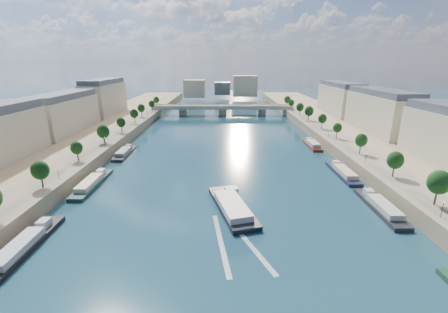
{
  "coord_description": "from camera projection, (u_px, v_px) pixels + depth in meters",
  "views": [
    {
      "loc": [
        -0.37,
        -19.29,
        40.89
      ],
      "look_at": [
        0.38,
        94.51,
        5.0
      ],
      "focal_mm": 24.0,
      "sensor_mm": 36.0,
      "label": 1
    }
  ],
  "objects": [
    {
      "name": "quay_left",
      "position": [
        51.0,
        159.0,
        124.86
      ],
      "size": [
        44.0,
        520.0,
        5.0
      ],
      "primitive_type": "cube",
      "color": "#9E8460",
      "rests_on": "ground"
    },
    {
      "name": "moored_barges_right",
      "position": [
        385.0,
        211.0,
        84.35
      ],
      "size": [
        5.0,
        161.67,
        3.6
      ],
      "color": "black",
      "rests_on": "ground"
    },
    {
      "name": "buildings_left",
      "position": [
        31.0,
        120.0,
        132.03
      ],
      "size": [
        16.0,
        226.0,
        23.2
      ],
      "color": "beige",
      "rests_on": "ground"
    },
    {
      "name": "moored_barges_left",
      "position": [
        38.0,
        234.0,
        72.95
      ],
      "size": [
        5.0,
        158.74,
        3.6
      ],
      "color": "#191A38",
      "rests_on": "ground"
    },
    {
      "name": "tour_barge",
      "position": [
        232.0,
        206.0,
        86.71
      ],
      "size": [
        14.71,
        28.71,
        3.77
      ],
      "rotation": [
        0.0,
        0.0,
        0.26
      ],
      "color": "black",
      "rests_on": "ground"
    },
    {
      "name": "pave_left",
      "position": [
        86.0,
        153.0,
        124.19
      ],
      "size": [
        14.0,
        520.0,
        0.1
      ],
      "primitive_type": "cube",
      "color": "gray",
      "rests_on": "quay_left"
    },
    {
      "name": "lamps_right",
      "position": [
        345.0,
        143.0,
        128.82
      ],
      "size": [
        0.36,
        200.36,
        4.28
      ],
      "color": "black",
      "rests_on": "ground"
    },
    {
      "name": "quay_right",
      "position": [
        394.0,
        158.0,
        125.76
      ],
      "size": [
        44.0,
        520.0,
        5.0
      ],
      "primitive_type": "cube",
      "color": "#9E8460",
      "rests_on": "ground"
    },
    {
      "name": "ground",
      "position": [
        223.0,
        164.0,
        126.06
      ],
      "size": [
        700.0,
        700.0,
        0.0
      ],
      "primitive_type": "plane",
      "color": "#0D2B3C",
      "rests_on": "ground"
    },
    {
      "name": "bridge",
      "position": [
        223.0,
        109.0,
        240.85
      ],
      "size": [
        112.0,
        12.0,
        8.15
      ],
      "color": "#C1B79E",
      "rests_on": "ground"
    },
    {
      "name": "skyline",
      "position": [
        225.0,
        87.0,
        331.02
      ],
      "size": [
        79.0,
        42.0,
        22.0
      ],
      "color": "beige",
      "rests_on": "ground"
    },
    {
      "name": "wake",
      "position": [
        234.0,
        242.0,
        71.18
      ],
      "size": [
        14.17,
        25.92,
        0.04
      ],
      "color": "silver",
      "rests_on": "ground"
    },
    {
      "name": "trees_right",
      "position": [
        347.0,
        134.0,
        132.79
      ],
      "size": [
        4.8,
        268.8,
        8.26
      ],
      "color": "#382B1E",
      "rests_on": "ground"
    },
    {
      "name": "buildings_right",
      "position": [
        414.0,
        120.0,
        133.09
      ],
      "size": [
        16.0,
        226.0,
        23.2
      ],
      "color": "beige",
      "rests_on": "ground"
    },
    {
      "name": "trees_left",
      "position": [
        91.0,
        139.0,
        124.48
      ],
      "size": [
        4.8,
        268.8,
        8.26
      ],
      "color": "#382B1E",
      "rests_on": "ground"
    },
    {
      "name": "lamps_left",
      "position": [
        85.0,
        153.0,
        113.86
      ],
      "size": [
        0.36,
        200.36,
        4.28
      ],
      "color": "black",
      "rests_on": "ground"
    },
    {
      "name": "pave_right",
      "position": [
        359.0,
        152.0,
        124.9
      ],
      "size": [
        14.0,
        520.0,
        0.1
      ],
      "primitive_type": "cube",
      "color": "gray",
      "rests_on": "quay_right"
    }
  ]
}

